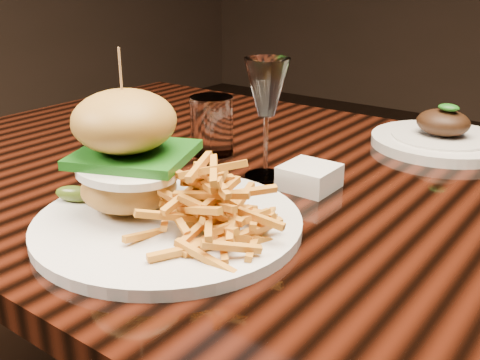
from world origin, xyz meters
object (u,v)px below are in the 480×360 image
Objects in this scene: burger_plate at (163,184)px; wine_glass at (267,92)px; dining_table at (333,239)px; far_dish at (441,138)px.

burger_plate is 1.82× the size of wine_glass.
far_dish is (0.05, 0.32, 0.09)m from dining_table.
far_dish is at bearing 62.63° from wine_glass.
wine_glass reaches higher than far_dish.
burger_plate reaches higher than dining_table.
burger_plate is at bearing -89.86° from wine_glass.
wine_glass is (-0.12, -0.01, 0.21)m from dining_table.
dining_table is at bearing 4.71° from wine_glass.
burger_plate is 0.58m from far_dish.
dining_table is 6.40× the size of far_dish.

